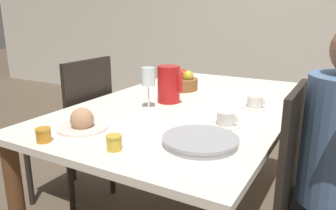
{
  "coord_description": "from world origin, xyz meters",
  "views": [
    {
      "loc": [
        0.73,
        -1.56,
        1.2
      ],
      "look_at": [
        0.0,
        -0.25,
        0.78
      ],
      "focal_mm": 35.0,
      "sensor_mm": 36.0,
      "label": 1
    }
  ],
  "objects_px": {
    "bread_plate": "(82,122)",
    "fruit_bowl": "(181,82)",
    "chair_opposite": "(77,130)",
    "jam_jar_amber": "(43,134)",
    "chair_person_side": "(319,208)",
    "teacup_near_person": "(226,120)",
    "teacup_across": "(255,103)",
    "wine_glass_water": "(148,78)",
    "red_pitcher": "(169,84)",
    "serving_tray": "(200,141)",
    "jam_jar_red": "(114,142)"
  },
  "relations": [
    {
      "from": "teacup_near_person",
      "to": "jam_jar_amber",
      "type": "height_order",
      "value": "teacup_near_person"
    },
    {
      "from": "fruit_bowl",
      "to": "bread_plate",
      "type": "bearing_deg",
      "value": -91.24
    },
    {
      "from": "bread_plate",
      "to": "jam_jar_amber",
      "type": "height_order",
      "value": "bread_plate"
    },
    {
      "from": "chair_opposite",
      "to": "red_pitcher",
      "type": "height_order",
      "value": "chair_opposite"
    },
    {
      "from": "fruit_bowl",
      "to": "wine_glass_water",
      "type": "bearing_deg",
      "value": -82.86
    },
    {
      "from": "red_pitcher",
      "to": "teacup_near_person",
      "type": "distance_m",
      "value": 0.47
    },
    {
      "from": "jam_jar_amber",
      "to": "chair_person_side",
      "type": "bearing_deg",
      "value": 24.72
    },
    {
      "from": "chair_person_side",
      "to": "teacup_across",
      "type": "xyz_separation_m",
      "value": [
        -0.37,
        0.41,
        0.26
      ]
    },
    {
      "from": "bread_plate",
      "to": "chair_person_side",
      "type": "bearing_deg",
      "value": 15.72
    },
    {
      "from": "wine_glass_water",
      "to": "serving_tray",
      "type": "relative_size",
      "value": 0.75
    },
    {
      "from": "teacup_near_person",
      "to": "fruit_bowl",
      "type": "height_order",
      "value": "fruit_bowl"
    },
    {
      "from": "chair_opposite",
      "to": "teacup_near_person",
      "type": "height_order",
      "value": "chair_opposite"
    },
    {
      "from": "jam_jar_amber",
      "to": "jam_jar_red",
      "type": "relative_size",
      "value": 1.0
    },
    {
      "from": "serving_tray",
      "to": "red_pitcher",
      "type": "bearing_deg",
      "value": 130.27
    },
    {
      "from": "wine_glass_water",
      "to": "teacup_across",
      "type": "relative_size",
      "value": 1.65
    },
    {
      "from": "chair_opposite",
      "to": "serving_tray",
      "type": "distance_m",
      "value": 1.07
    },
    {
      "from": "wine_glass_water",
      "to": "chair_opposite",
      "type": "bearing_deg",
      "value": 175.32
    },
    {
      "from": "wine_glass_water",
      "to": "jam_jar_amber",
      "type": "bearing_deg",
      "value": -100.57
    },
    {
      "from": "teacup_across",
      "to": "jam_jar_red",
      "type": "xyz_separation_m",
      "value": [
        -0.29,
        -0.78,
        0.0
      ]
    },
    {
      "from": "chair_person_side",
      "to": "bread_plate",
      "type": "height_order",
      "value": "chair_person_side"
    },
    {
      "from": "red_pitcher",
      "to": "wine_glass_water",
      "type": "distance_m",
      "value": 0.18
    },
    {
      "from": "bread_plate",
      "to": "fruit_bowl",
      "type": "xyz_separation_m",
      "value": [
        0.02,
        0.87,
        0.02
      ]
    },
    {
      "from": "jam_jar_red",
      "to": "chair_person_side",
      "type": "bearing_deg",
      "value": 28.72
    },
    {
      "from": "chair_opposite",
      "to": "red_pitcher",
      "type": "xyz_separation_m",
      "value": [
        0.59,
        0.12,
        0.33
      ]
    },
    {
      "from": "teacup_near_person",
      "to": "bread_plate",
      "type": "bearing_deg",
      "value": -146.55
    },
    {
      "from": "teacup_near_person",
      "to": "chair_opposite",
      "type": "bearing_deg",
      "value": 174.1
    },
    {
      "from": "serving_tray",
      "to": "teacup_across",
      "type": "bearing_deg",
      "value": 85.6
    },
    {
      "from": "fruit_bowl",
      "to": "red_pitcher",
      "type": "bearing_deg",
      "value": -74.99
    },
    {
      "from": "teacup_across",
      "to": "bread_plate",
      "type": "distance_m",
      "value": 0.86
    },
    {
      "from": "serving_tray",
      "to": "jam_jar_amber",
      "type": "bearing_deg",
      "value": -153.27
    },
    {
      "from": "teacup_across",
      "to": "jam_jar_red",
      "type": "relative_size",
      "value": 2.23
    },
    {
      "from": "teacup_across",
      "to": "jam_jar_red",
      "type": "height_order",
      "value": "teacup_across"
    },
    {
      "from": "red_pitcher",
      "to": "jam_jar_amber",
      "type": "bearing_deg",
      "value": -99.98
    },
    {
      "from": "bread_plate",
      "to": "jam_jar_red",
      "type": "bearing_deg",
      "value": -22.8
    },
    {
      "from": "serving_tray",
      "to": "bread_plate",
      "type": "distance_m",
      "value": 0.51
    },
    {
      "from": "teacup_near_person",
      "to": "jam_jar_red",
      "type": "bearing_deg",
      "value": -120.1
    },
    {
      "from": "chair_person_side",
      "to": "teacup_near_person",
      "type": "xyz_separation_m",
      "value": [
        -0.41,
        0.08,
        0.26
      ]
    },
    {
      "from": "chair_person_side",
      "to": "bread_plate",
      "type": "distance_m",
      "value": 0.99
    },
    {
      "from": "chair_person_side",
      "to": "jam_jar_red",
      "type": "relative_size",
      "value": 16.34
    },
    {
      "from": "wine_glass_water",
      "to": "serving_tray",
      "type": "bearing_deg",
      "value": -35.76
    },
    {
      "from": "chair_opposite",
      "to": "wine_glass_water",
      "type": "distance_m",
      "value": 0.69
    },
    {
      "from": "chair_person_side",
      "to": "serving_tray",
      "type": "relative_size",
      "value": 3.32
    },
    {
      "from": "red_pitcher",
      "to": "bread_plate",
      "type": "relative_size",
      "value": 0.95
    },
    {
      "from": "serving_tray",
      "to": "chair_person_side",
      "type": "bearing_deg",
      "value": 22.08
    },
    {
      "from": "chair_opposite",
      "to": "jam_jar_red",
      "type": "height_order",
      "value": "chair_opposite"
    },
    {
      "from": "chair_opposite",
      "to": "jam_jar_amber",
      "type": "bearing_deg",
      "value": -143.37
    },
    {
      "from": "chair_opposite",
      "to": "teacup_across",
      "type": "height_order",
      "value": "chair_opposite"
    },
    {
      "from": "chair_opposite",
      "to": "jam_jar_amber",
      "type": "xyz_separation_m",
      "value": [
        0.46,
        -0.62,
        0.26
      ]
    },
    {
      "from": "bread_plate",
      "to": "jam_jar_amber",
      "type": "distance_m",
      "value": 0.18
    },
    {
      "from": "bread_plate",
      "to": "teacup_across",
      "type": "bearing_deg",
      "value": 50.9
    }
  ]
}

